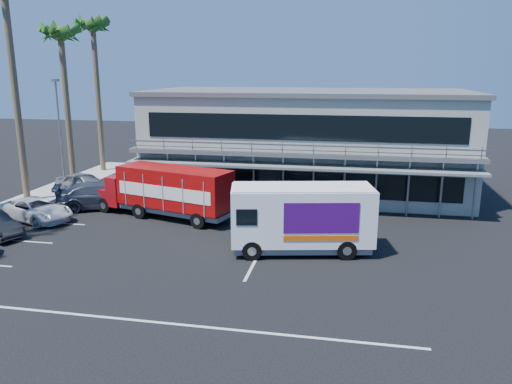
# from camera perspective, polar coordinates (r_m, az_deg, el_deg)

# --- Properties ---
(ground) EXTENTS (120.00, 120.00, 0.00)m
(ground) POSITION_cam_1_polar(r_m,az_deg,el_deg) (23.68, -5.09, -7.86)
(ground) COLOR black
(ground) RESTS_ON ground
(building) EXTENTS (22.40, 12.00, 7.30)m
(building) POSITION_cam_1_polar(r_m,az_deg,el_deg) (36.55, 5.83, 5.79)
(building) COLOR #9FA597
(building) RESTS_ON ground
(curb_strip) EXTENTS (3.00, 32.00, 0.16)m
(curb_strip) POSITION_cam_1_polar(r_m,az_deg,el_deg) (35.48, -26.22, -1.73)
(curb_strip) COLOR #A5A399
(curb_strip) RESTS_ON ground
(palm_d) EXTENTS (2.80, 2.80, 14.75)m
(palm_d) POSITION_cam_1_polar(r_m,az_deg,el_deg) (36.35, -26.76, 18.88)
(palm_d) COLOR brown
(palm_d) RESTS_ON ground
(palm_e) EXTENTS (2.80, 2.80, 12.25)m
(palm_e) POSITION_cam_1_polar(r_m,az_deg,el_deg) (40.04, -21.37, 15.57)
(palm_e) COLOR brown
(palm_e) RESTS_ON ground
(palm_f) EXTENTS (2.80, 2.80, 13.25)m
(palm_f) POSITION_cam_1_polar(r_m,az_deg,el_deg) (45.06, -18.09, 16.68)
(palm_f) COLOR brown
(palm_f) RESTS_ON ground
(light_pole_far) EXTENTS (0.50, 0.25, 8.09)m
(light_pole_far) POSITION_cam_1_polar(r_m,az_deg,el_deg) (38.28, -21.51, 6.55)
(light_pole_far) COLOR gray
(light_pole_far) RESTS_ON ground
(red_truck) EXTENTS (9.38, 4.66, 3.09)m
(red_truck) POSITION_cam_1_polar(r_m,az_deg,el_deg) (30.37, -10.24, 0.21)
(red_truck) COLOR maroon
(red_truck) RESTS_ON ground
(white_van) EXTENTS (7.12, 3.63, 3.32)m
(white_van) POSITION_cam_1_polar(r_m,az_deg,el_deg) (24.24, 5.26, -2.94)
(white_van) COLOR white
(white_van) RESTS_ON ground
(parked_car_c) EXTENTS (5.27, 3.73, 1.33)m
(parked_car_c) POSITION_cam_1_polar(r_m,az_deg,el_deg) (32.22, -23.84, -1.86)
(parked_car_c) COLOR silver
(parked_car_c) RESTS_ON ground
(parked_car_d) EXTENTS (6.19, 4.54, 1.67)m
(parked_car_d) POSITION_cam_1_polar(r_m,az_deg,el_deg) (33.66, -17.23, -0.36)
(parked_car_d) COLOR #333844
(parked_car_d) RESTS_ON ground
(parked_car_e) EXTENTS (4.81, 2.93, 1.53)m
(parked_car_e) POSITION_cam_1_polar(r_m,az_deg,el_deg) (37.83, -18.99, 0.93)
(parked_car_e) COLOR slate
(parked_car_e) RESTS_ON ground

